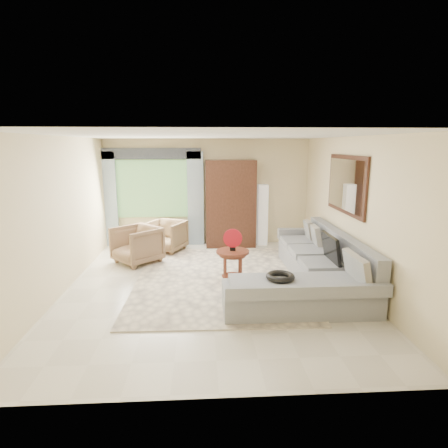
{
  "coord_description": "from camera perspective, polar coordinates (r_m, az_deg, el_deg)",
  "views": [
    {
      "loc": [
        -0.15,
        -6.26,
        2.46
      ],
      "look_at": [
        0.25,
        0.35,
        1.05
      ],
      "focal_mm": 30.0,
      "sensor_mm": 36.0,
      "label": 1
    }
  ],
  "objects": [
    {
      "name": "window",
      "position": [
        9.36,
        -10.85,
        5.31
      ],
      "size": [
        1.8,
        0.04,
        1.4
      ],
      "primitive_type": "cube",
      "color": "#669E59",
      "rests_on": "wall_back"
    },
    {
      "name": "tv_screen",
      "position": [
        6.65,
        16.01,
        -3.61
      ],
      "size": [
        0.14,
        0.74,
        0.48
      ],
      "primitive_type": "cube",
      "rotation": [
        0.0,
        -0.17,
        0.0
      ],
      "color": "black",
      "rests_on": "sectional_sofa"
    },
    {
      "name": "armchair_left",
      "position": [
        8.1,
        -13.14,
        -3.11
      ],
      "size": [
        1.2,
        1.19,
        0.78
      ],
      "primitive_type": "imported",
      "rotation": [
        0.0,
        0.0,
        -0.81
      ],
      "color": "#866049",
      "rests_on": "ground"
    },
    {
      "name": "valance",
      "position": [
        9.24,
        -11.11,
        10.5
      ],
      "size": [
        2.4,
        0.12,
        0.26
      ],
      "primitive_type": "cube",
      "color": "#1E232D",
      "rests_on": "wall_back"
    },
    {
      "name": "curtain_right",
      "position": [
        9.23,
        -4.37,
        3.83
      ],
      "size": [
        0.4,
        0.08,
        2.3
      ],
      "primitive_type": "cube",
      "color": "#9EB7CC",
      "rests_on": "ground"
    },
    {
      "name": "ground",
      "position": [
        6.72,
        -1.97,
        -9.44
      ],
      "size": [
        6.0,
        6.0,
        0.0
      ],
      "primitive_type": "plane",
      "color": "silver",
      "rests_on": "ground"
    },
    {
      "name": "red_disc",
      "position": [
        6.66,
        1.34,
        -2.18
      ],
      "size": [
        0.34,
        0.08,
        0.34
      ],
      "primitive_type": "cylinder",
      "rotation": [
        1.57,
        0.0,
        -0.18
      ],
      "color": "#B1111E",
      "rests_on": "coffee_table"
    },
    {
      "name": "area_rug",
      "position": [
        7.06,
        -0.86,
        -8.27
      ],
      "size": [
        3.08,
        4.06,
        0.02
      ],
      "primitive_type": "cube",
      "rotation": [
        0.0,
        0.0,
        -0.02
      ],
      "color": "beige",
      "rests_on": "ground"
    },
    {
      "name": "sectional_sofa",
      "position": [
        6.74,
        13.51,
        -7.16
      ],
      "size": [
        2.3,
        3.46,
        0.9
      ],
      "color": "gray",
      "rests_on": "ground"
    },
    {
      "name": "potted_plant",
      "position": [
        9.43,
        -14.8,
        -1.84
      ],
      "size": [
        0.57,
        0.52,
        0.53
      ],
      "primitive_type": "imported",
      "rotation": [
        0.0,
        0.0,
        0.25
      ],
      "color": "#999999",
      "rests_on": "ground"
    },
    {
      "name": "armoire",
      "position": [
        9.11,
        0.99,
        3.12
      ],
      "size": [
        1.2,
        0.55,
        2.1
      ],
      "primitive_type": "cube",
      "color": "#321B10",
      "rests_on": "ground"
    },
    {
      "name": "floor_lamp",
      "position": [
        9.32,
        5.86,
        1.38
      ],
      "size": [
        0.24,
        0.24,
        1.5
      ],
      "primitive_type": "cube",
      "color": "silver",
      "rests_on": "ground"
    },
    {
      "name": "armchair_right",
      "position": [
        8.88,
        -8.78,
        -1.8
      ],
      "size": [
        1.04,
        1.05,
        0.72
      ],
      "primitive_type": "imported",
      "rotation": [
        0.0,
        0.0,
        -0.45
      ],
      "color": "#8A6B4B",
      "rests_on": "ground"
    },
    {
      "name": "curtain_left",
      "position": [
        9.5,
        -17.16,
        3.56
      ],
      "size": [
        0.4,
        0.08,
        2.3
      ],
      "primitive_type": "cube",
      "color": "#9EB7CC",
      "rests_on": "ground"
    },
    {
      "name": "garden_hose",
      "position": [
        5.65,
        8.58,
        -7.93
      ],
      "size": [
        0.43,
        0.43,
        0.09
      ],
      "primitive_type": "torus",
      "color": "black",
      "rests_on": "sectional_sofa"
    },
    {
      "name": "coffee_table",
      "position": [
        6.8,
        1.31,
        -6.37
      ],
      "size": [
        0.6,
        0.6,
        0.6
      ],
      "rotation": [
        0.0,
        0.0,
        0.03
      ],
      "color": "#502315",
      "rests_on": "ground"
    },
    {
      "name": "wall_mirror",
      "position": [
        7.14,
        18.12,
        5.73
      ],
      "size": [
        0.05,
        1.7,
        1.05
      ],
      "color": "black",
      "rests_on": "wall_right"
    }
  ]
}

